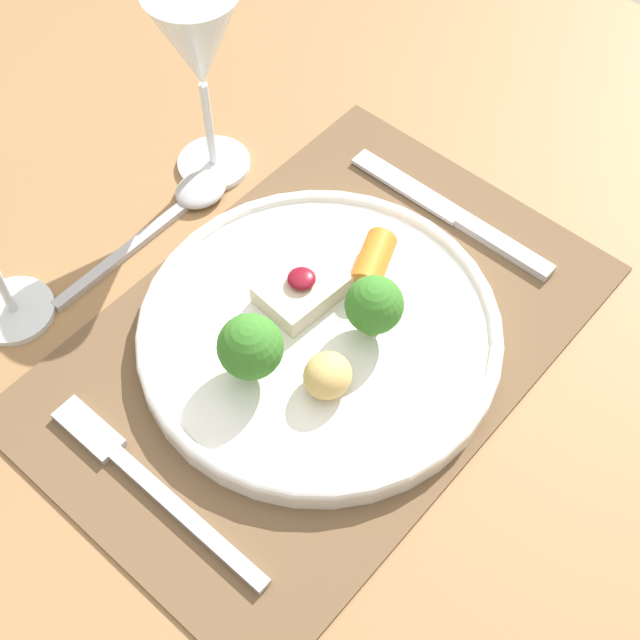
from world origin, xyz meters
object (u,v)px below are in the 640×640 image
(dinner_plate, at_px, (319,325))
(spoon, at_px, (182,205))
(knife, at_px, (463,220))
(fork, at_px, (143,477))
(wine_glass_near, at_px, (198,47))

(dinner_plate, height_order, spoon, dinner_plate)
(dinner_plate, distance_m, knife, 0.18)
(fork, xyz_separation_m, knife, (0.36, -0.03, 0.00))
(wine_glass_near, bearing_deg, knife, -66.77)
(dinner_plate, bearing_deg, fork, 175.51)
(fork, distance_m, wine_glass_near, 0.35)
(dinner_plate, relative_size, spoon, 1.50)
(knife, height_order, spoon, spoon)
(fork, height_order, wine_glass_near, wine_glass_near)
(knife, xyz_separation_m, wine_glass_near, (-0.10, 0.22, 0.13))
(knife, relative_size, spoon, 1.09)
(dinner_plate, distance_m, spoon, 0.19)
(dinner_plate, bearing_deg, knife, -5.62)
(dinner_plate, relative_size, fork, 1.38)
(dinner_plate, bearing_deg, spoon, 82.78)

